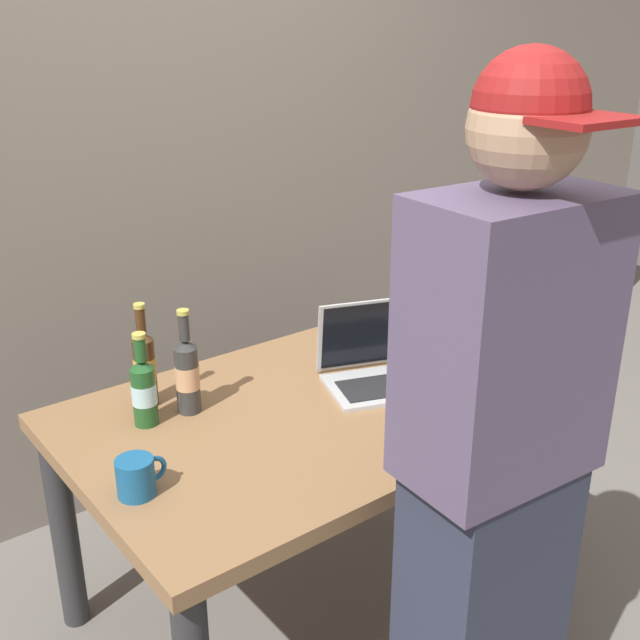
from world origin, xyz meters
TOP-DOWN VIEW (x-y plane):
  - ground_plane at (0.00, 0.00)m, footprint 8.00×8.00m
  - desk at (0.00, 0.00)m, footprint 1.32×0.90m
  - laptop at (0.27, 0.00)m, footprint 0.41×0.36m
  - beer_bottle_amber at (-0.40, 0.19)m, footprint 0.07×0.07m
  - beer_bottle_dark at (-0.28, 0.18)m, footprint 0.07×0.07m
  - beer_bottle_brown at (-0.35, 0.28)m, footprint 0.06×0.06m
  - person_figure at (-0.04, -0.68)m, footprint 0.41×0.32m
  - coffee_mug at (-0.56, -0.10)m, footprint 0.12×0.09m
  - back_wall at (0.00, 0.95)m, footprint 6.00×0.10m

SIDE VIEW (x-z plane):
  - ground_plane at x=0.00m, z-range 0.00..0.00m
  - desk at x=0.00m, z-range 0.25..0.95m
  - coffee_mug at x=-0.56m, z-range 0.70..0.80m
  - laptop at x=0.27m, z-range 0.64..0.87m
  - beer_bottle_amber at x=-0.40m, z-range 0.67..0.94m
  - beer_bottle_dark at x=-0.28m, z-range 0.67..0.97m
  - beer_bottle_brown at x=-0.35m, z-range 0.67..0.97m
  - person_figure at x=-0.04m, z-range 0.02..1.70m
  - back_wall at x=0.00m, z-range 0.00..2.60m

